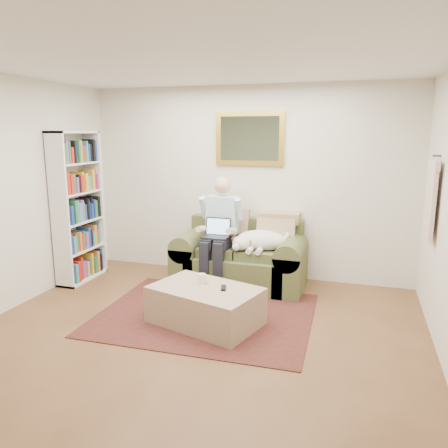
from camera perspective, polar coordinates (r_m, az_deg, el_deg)
The scene contains 12 objects.
room_shell at distance 4.00m, azimuth -4.61°, elevation 2.03°, with size 4.51×5.00×2.61m.
rug at distance 4.95m, azimuth -2.41°, elevation -11.68°, with size 2.31×1.84×0.01m, color black.
sofa at distance 5.79m, azimuth 2.13°, elevation -5.11°, with size 1.68×0.86×1.01m.
seated_man at distance 5.61m, azimuth -0.74°, elevation -1.24°, with size 0.55×0.79×1.42m, color #8CBED8, non-canonical shape.
laptop at distance 5.54m, azimuth -0.95°, elevation -1.04°, with size 0.33×0.26×0.24m.
sleeping_dog at distance 5.54m, azimuth 4.95°, elevation -2.12°, with size 0.69×0.44×0.26m, color white, non-canonical shape.
ottoman at distance 4.66m, azimuth -2.43°, elevation -10.59°, with size 1.10×0.70×0.40m, color tan.
coffee_mug at distance 4.71m, azimuth -2.92°, elevation -7.12°, with size 0.08×0.08×0.10m, color white.
tv_remote at distance 4.55m, azimuth -0.07°, elevation -8.34°, with size 0.05×0.15×0.02m, color black.
bookshelf at distance 6.15m, azimuth -18.56°, elevation 2.08°, with size 0.28×0.80×2.00m, color white, non-canonical shape.
wall_mirror at distance 5.95m, azimuth 3.37°, elevation 11.09°, with size 0.94×0.04×0.72m.
hanging_shirt at distance 5.00m, azimuth 25.42°, elevation 3.46°, with size 0.06×0.52×0.90m, color beige, non-canonical shape.
Camera 1 is at (1.48, -3.30, 1.99)m, focal length 35.00 mm.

